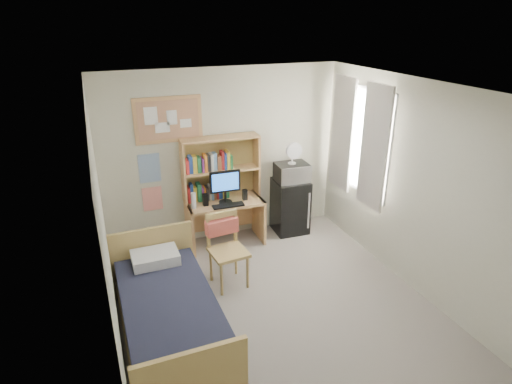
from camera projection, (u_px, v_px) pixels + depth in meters
name	position (u px, v px, depth m)	size (l,w,h in m)	color
floor	(279.00, 311.00, 5.09)	(3.60, 4.20, 0.02)	gray
ceiling	(285.00, 89.00, 4.09)	(3.60, 4.20, 0.02)	white
wall_back	(224.00, 156.00, 6.39)	(3.60, 0.04, 2.60)	beige
wall_front	(414.00, 341.00, 2.78)	(3.60, 0.04, 2.60)	beige
wall_left	(106.00, 242.00, 3.99)	(0.04, 4.20, 2.60)	beige
wall_right	(416.00, 189.00, 5.19)	(0.04, 4.20, 2.60)	beige
window_unit	(359.00, 140.00, 6.09)	(0.10, 1.40, 1.70)	white
curtain_left	(374.00, 148.00, 5.74)	(0.04, 0.55, 1.70)	beige
curtain_right	(342.00, 134.00, 6.42)	(0.04, 0.55, 1.70)	beige
bulletin_board	(168.00, 120.00, 5.88)	(0.94, 0.03, 0.64)	tan
poster_wave	(149.00, 168.00, 6.04)	(0.30, 0.01, 0.42)	#2A61A8
poster_japan	(153.00, 199.00, 6.22)	(0.28, 0.01, 0.36)	red
desk	(225.00, 222.00, 6.47)	(1.13, 0.56, 0.70)	tan
desk_chair	(229.00, 252.00, 5.41)	(0.49, 0.49, 0.97)	tan
mini_fridge	(290.00, 206.00, 6.83)	(0.51, 0.51, 0.87)	black
bed	(170.00, 319.00, 4.55)	(0.97, 1.94, 0.53)	black
hutch	(221.00, 168.00, 6.28)	(1.15, 0.29, 0.94)	tan
monitor	(225.00, 187.00, 6.19)	(0.45, 0.04, 0.48)	black
keyboard	(228.00, 205.00, 6.15)	(0.46, 0.15, 0.02)	black
speaker_left	(205.00, 200.00, 6.15)	(0.07, 0.07, 0.18)	black
speaker_right	(245.00, 195.00, 6.34)	(0.07, 0.07, 0.16)	black
water_bottle	(194.00, 201.00, 6.05)	(0.07, 0.07, 0.24)	silver
hoodie	(222.00, 226.00, 5.47)	(0.42, 0.13, 0.20)	#D95E52
microwave	(292.00, 172.00, 6.59)	(0.49, 0.37, 0.28)	silver
desk_fan	(292.00, 154.00, 6.47)	(0.25, 0.25, 0.31)	silver
pillow	(155.00, 258.00, 5.07)	(0.54, 0.38, 0.13)	silver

